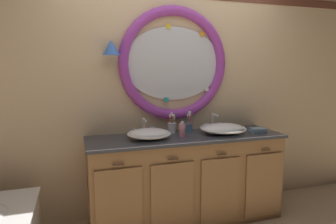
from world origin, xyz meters
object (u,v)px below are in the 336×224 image
sink_basin_right (223,129)px  folded_hand_towel (258,130)px  soap_dispenser (182,130)px  sink_basin_left (149,134)px  toothbrush_holder_right (189,126)px  toothbrush_holder_left (172,127)px

sink_basin_right → folded_hand_towel: (0.37, -0.07, -0.03)m
sink_basin_right → folded_hand_towel: sink_basin_right is taller
soap_dispenser → sink_basin_left: bearing=179.6°
toothbrush_holder_right → soap_dispenser: size_ratio=1.43×
toothbrush_holder_right → sink_basin_left: bearing=-159.2°
sink_basin_right → toothbrush_holder_right: size_ratio=2.11×
toothbrush_holder_right → folded_hand_towel: 0.72m
sink_basin_right → toothbrush_holder_right: (-0.30, 0.18, 0.01)m
toothbrush_holder_right → folded_hand_towel: toothbrush_holder_right is taller
toothbrush_holder_right → soap_dispenser: toothbrush_holder_right is taller
sink_basin_left → sink_basin_right: size_ratio=0.88×
sink_basin_right → toothbrush_holder_left: toothbrush_holder_left is taller
sink_basin_left → folded_hand_towel: (1.15, -0.07, -0.03)m
sink_basin_left → toothbrush_holder_right: size_ratio=1.85×
soap_dispenser → toothbrush_holder_right: bearing=51.6°
toothbrush_holder_left → soap_dispenser: (0.05, -0.19, 0.01)m
toothbrush_holder_left → toothbrush_holder_right: size_ratio=0.95×
toothbrush_holder_left → toothbrush_holder_right: 0.19m
soap_dispenser → folded_hand_towel: bearing=-4.6°
soap_dispenser → folded_hand_towel: (0.82, -0.07, -0.05)m
sink_basin_left → toothbrush_holder_left: size_ratio=1.96×
soap_dispenser → folded_hand_towel: size_ratio=0.97×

